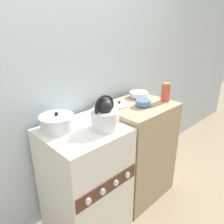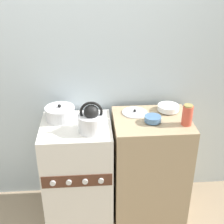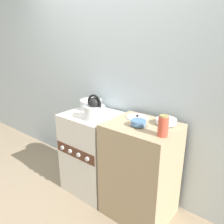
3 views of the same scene
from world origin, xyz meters
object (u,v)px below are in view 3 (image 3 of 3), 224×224
cooking_pot (91,104)px  loose_pot_lid (137,117)px  enamel_bowl (166,121)px  small_ceramic_bowl (138,123)px  storage_jar (163,126)px  stove (93,152)px  kettle (95,110)px

cooking_pot → loose_pot_lid: bearing=-0.5°
cooking_pot → enamel_bowl: bearing=0.6°
small_ceramic_bowl → storage_jar: storage_jar is taller
enamel_bowl → loose_pot_lid: size_ratio=0.86×
stove → storage_jar: bearing=-7.6°
kettle → loose_pot_lid: (0.36, 0.21, -0.05)m
stove → loose_pot_lid: (0.49, 0.11, 0.50)m
cooking_pot → storage_jar: (1.00, -0.23, 0.06)m
stove → small_ceramic_bowl: bearing=-5.6°
small_ceramic_bowl → kettle: bearing=-175.9°
small_ceramic_bowl → storage_jar: 0.27m
stove → kettle: kettle is taller
kettle → storage_jar: kettle is taller
small_ceramic_bowl → storage_jar: (0.26, -0.06, 0.05)m
stove → small_ceramic_bowl: size_ratio=6.88×
loose_pot_lid → cooking_pot: bearing=179.5°
small_ceramic_bowl → loose_pot_lid: small_ceramic_bowl is taller
small_ceramic_bowl → stove: bearing=174.4°
cooking_pot → enamel_bowl: size_ratio=1.35×
small_ceramic_bowl → storage_jar: size_ratio=0.78×
kettle → storage_jar: (0.74, -0.02, 0.03)m
cooking_pot → small_ceramic_bowl: (0.74, -0.18, 0.01)m
stove → loose_pot_lid: bearing=12.8°
kettle → stove: bearing=144.0°
kettle → loose_pot_lid: size_ratio=1.20×
enamel_bowl → storage_jar: (0.09, -0.24, 0.05)m
loose_pot_lid → storage_jar: bearing=-31.3°
kettle → loose_pot_lid: 0.42m
stove → loose_pot_lid: 0.71m
kettle → cooking_pot: bearing=140.6°
stove → cooking_pot: 0.54m
cooking_pot → storage_jar: storage_jar is taller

